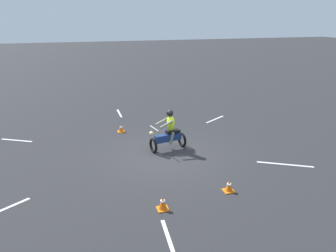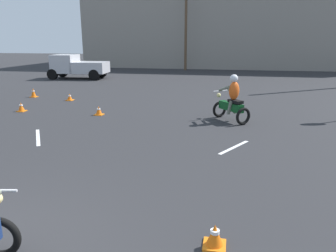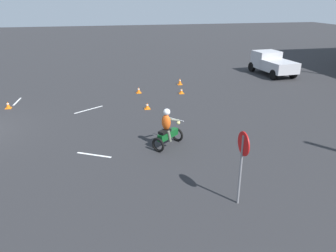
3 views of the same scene
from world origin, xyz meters
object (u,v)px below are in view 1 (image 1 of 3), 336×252
Objects in this scene: traffic_cone_near_right at (229,186)px; traffic_cone_mid_left at (121,129)px; motorcycle_rider_foreground at (169,132)px; traffic_cone_near_left at (163,203)px.

traffic_cone_near_right is 6.73m from traffic_cone_mid_left.
motorcycle_rider_foreground is 3.82m from traffic_cone_near_right.
traffic_cone_mid_left is at bearing 0.52° from traffic_cone_near_left.
traffic_cone_near_left is 2.23m from traffic_cone_near_right.
motorcycle_rider_foreground is at bearing 11.86° from traffic_cone_near_right.
motorcycle_rider_foreground is at bearing -19.38° from traffic_cone_near_left.
motorcycle_rider_foreground is 3.08m from traffic_cone_mid_left.
motorcycle_rider_foreground is 4.33m from traffic_cone_near_left.
motorcycle_rider_foreground is 4.91× the size of traffic_cone_mid_left.
motorcycle_rider_foreground reaches higher than traffic_cone_near_left.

